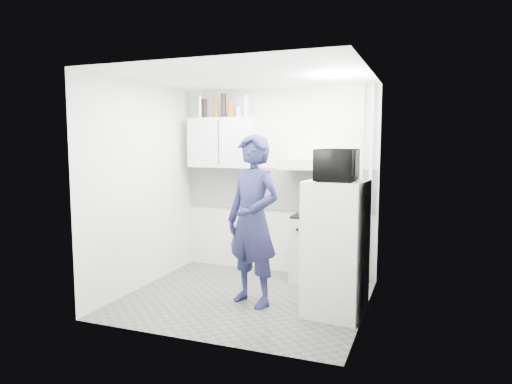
% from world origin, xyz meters
% --- Properties ---
extents(floor, '(2.80, 2.80, 0.00)m').
position_xyz_m(floor, '(0.00, 0.00, 0.00)').
color(floor, '#53534E').
rests_on(floor, ground).
extents(ceiling, '(2.80, 2.80, 0.00)m').
position_xyz_m(ceiling, '(0.00, 0.00, 2.60)').
color(ceiling, white).
rests_on(ceiling, wall_back).
extents(wall_back, '(2.80, 0.00, 2.80)m').
position_xyz_m(wall_back, '(0.00, 1.25, 1.30)').
color(wall_back, silver).
rests_on(wall_back, floor).
extents(wall_left, '(0.00, 2.60, 2.60)m').
position_xyz_m(wall_left, '(-1.40, 0.00, 1.30)').
color(wall_left, silver).
rests_on(wall_left, floor).
extents(wall_right, '(0.00, 2.60, 2.60)m').
position_xyz_m(wall_right, '(1.40, 0.00, 1.30)').
color(wall_right, silver).
rests_on(wall_right, floor).
extents(person, '(0.83, 0.69, 1.95)m').
position_xyz_m(person, '(0.15, -0.12, 0.97)').
color(person, '#1C1F43').
rests_on(person, floor).
extents(stove, '(0.54, 0.54, 0.87)m').
position_xyz_m(stove, '(0.59, 1.00, 0.43)').
color(stove, beige).
rests_on(stove, floor).
extents(fridge, '(0.66, 0.66, 1.46)m').
position_xyz_m(fridge, '(1.10, -0.11, 0.73)').
color(fridge, silver).
rests_on(fridge, floor).
extents(stove_top, '(0.52, 0.52, 0.03)m').
position_xyz_m(stove_top, '(0.59, 1.00, 0.88)').
color(stove_top, black).
rests_on(stove_top, stove).
extents(saucepan, '(0.21, 0.21, 0.11)m').
position_xyz_m(saucepan, '(0.50, 0.96, 0.96)').
color(saucepan, silver).
rests_on(saucepan, stove_top).
extents(microwave, '(0.61, 0.43, 0.33)m').
position_xyz_m(microwave, '(1.10, -0.11, 1.62)').
color(microwave, black).
rests_on(microwave, fridge).
extents(bottle_a, '(0.08, 0.08, 0.32)m').
position_xyz_m(bottle_a, '(-1.13, 1.07, 2.36)').
color(bottle_a, silver).
rests_on(bottle_a, upper_cabinet).
extents(bottle_b, '(0.07, 0.07, 0.27)m').
position_xyz_m(bottle_b, '(-1.05, 1.07, 2.34)').
color(bottle_b, black).
rests_on(bottle_b, upper_cabinet).
extents(bottle_c, '(0.07, 0.07, 0.28)m').
position_xyz_m(bottle_c, '(-0.87, 1.07, 2.34)').
color(bottle_c, brown).
rests_on(bottle_c, upper_cabinet).
extents(bottle_d, '(0.08, 0.08, 0.34)m').
position_xyz_m(bottle_d, '(-0.75, 1.07, 2.37)').
color(bottle_d, black).
rests_on(bottle_d, upper_cabinet).
extents(canister_a, '(0.09, 0.09, 0.22)m').
position_xyz_m(canister_a, '(-0.64, 1.07, 2.31)').
color(canister_a, brown).
rests_on(canister_a, upper_cabinet).
extents(canister_b, '(0.08, 0.08, 0.15)m').
position_xyz_m(canister_b, '(-0.52, 1.07, 2.27)').
color(canister_b, '#B2B7BC').
rests_on(canister_b, upper_cabinet).
extents(bottle_e, '(0.08, 0.08, 0.31)m').
position_xyz_m(bottle_e, '(-0.41, 1.07, 2.36)').
color(bottle_e, '#B2B7BC').
rests_on(bottle_e, upper_cabinet).
extents(upper_cabinet, '(1.00, 0.35, 0.70)m').
position_xyz_m(upper_cabinet, '(-0.75, 1.07, 1.85)').
color(upper_cabinet, silver).
rests_on(upper_cabinet, wall_back).
extents(range_hood, '(0.60, 0.50, 0.14)m').
position_xyz_m(range_hood, '(0.45, 1.00, 1.57)').
color(range_hood, beige).
rests_on(range_hood, wall_back).
extents(backsplash, '(2.74, 0.03, 0.60)m').
position_xyz_m(backsplash, '(0.00, 1.24, 1.20)').
color(backsplash, white).
rests_on(backsplash, wall_back).
extents(pipe_a, '(0.05, 0.05, 2.60)m').
position_xyz_m(pipe_a, '(1.30, 1.17, 1.30)').
color(pipe_a, beige).
rests_on(pipe_a, floor).
extents(pipe_b, '(0.04, 0.04, 2.60)m').
position_xyz_m(pipe_b, '(1.18, 1.17, 1.30)').
color(pipe_b, beige).
rests_on(pipe_b, floor).
extents(ceiling_spot_fixture, '(0.10, 0.10, 0.02)m').
position_xyz_m(ceiling_spot_fixture, '(1.00, 0.20, 2.57)').
color(ceiling_spot_fixture, white).
rests_on(ceiling_spot_fixture, ceiling).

